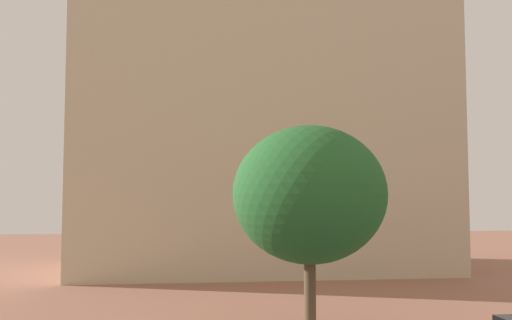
{
  "coord_description": "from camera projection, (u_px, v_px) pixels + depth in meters",
  "views": [
    {
      "loc": [
        -1.5,
        -3.73,
        4.48
      ],
      "look_at": [
        0.34,
        11.29,
        5.53
      ],
      "focal_mm": 39.28,
      "sensor_mm": 36.0,
      "label": 1
    }
  ],
  "objects": [
    {
      "name": "landmark_building",
      "position": [
        266.0,
        104.0,
        36.45
      ],
      "size": [
        22.65,
        11.58,
        31.47
      ],
      "color": "beige",
      "rests_on": "ground_plane"
    },
    {
      "name": "tree_curb_far",
      "position": [
        309.0,
        195.0,
        17.18
      ],
      "size": [
        4.73,
        4.73,
        6.74
      ],
      "color": "brown",
      "rests_on": "ground_plane"
    }
  ]
}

